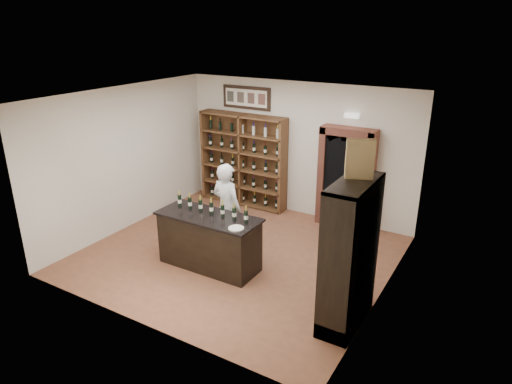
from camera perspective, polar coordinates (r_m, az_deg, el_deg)
floor at (r=8.83m, az=-2.36°, el=-7.84°), size 5.50×5.50×0.00m
ceiling at (r=7.85m, az=-2.69°, el=11.79°), size 5.50×5.50×0.00m
wall_back at (r=10.30m, az=5.11°, el=5.34°), size 5.50×0.04×3.00m
wall_left at (r=9.93m, az=-15.98°, el=4.01°), size 0.04×5.00×3.00m
wall_right at (r=7.19m, az=16.22°, el=-2.35°), size 0.04×5.00×3.00m
wine_shelf at (r=10.88m, az=-1.53°, el=4.05°), size 2.20×0.38×2.20m
framed_picture at (r=10.67m, az=-1.20°, el=11.71°), size 1.25×0.04×0.52m
arched_doorway at (r=9.80m, az=11.20°, el=2.01°), size 1.17×0.35×2.17m
emergency_light at (r=9.57m, az=11.91°, el=9.33°), size 0.30×0.10×0.10m
tasting_counter at (r=8.26m, az=-5.86°, el=-6.16°), size 1.88×0.78×1.00m
counter_bottle_0 at (r=8.50m, az=-9.53°, el=-1.03°), size 0.07×0.07×0.30m
counter_bottle_1 at (r=8.36m, az=-8.26°, el=-1.35°), size 0.07×0.07×0.30m
counter_bottle_2 at (r=8.22m, az=-6.95°, el=-1.67°), size 0.07×0.07×0.30m
counter_bottle_3 at (r=8.08m, az=-5.60°, el=-2.00°), size 0.07×0.07×0.30m
counter_bottle_4 at (r=7.95m, az=-4.19°, el=-2.35°), size 0.07×0.07×0.30m
counter_bottle_5 at (r=7.83m, az=-2.75°, el=-2.70°), size 0.07×0.07×0.30m
counter_bottle_6 at (r=7.71m, az=-1.25°, el=-3.06°), size 0.07×0.07×0.30m
side_cabinet at (r=6.79m, az=11.68°, el=-10.39°), size 0.48×1.20×2.20m
shopkeeper at (r=8.62m, az=-3.66°, el=-2.06°), size 0.69×0.49×1.77m
plate at (r=7.51m, az=-2.51°, el=-4.56°), size 0.26×0.26×0.02m
wine_crate at (r=6.28m, az=12.86°, el=4.05°), size 0.41×0.29×0.53m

